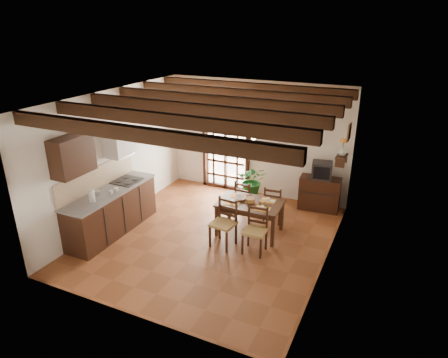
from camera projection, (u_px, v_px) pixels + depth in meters
The scene contains 25 objects.
ground_plane at pixel (211, 238), 8.03m from camera, with size 5.00×5.00×0.00m, color brown.
room_shell at pixel (210, 152), 7.35m from camera, with size 4.52×5.02×2.81m.
ceiling_beams at pixel (209, 105), 7.02m from camera, with size 4.50×4.34×0.20m.
french_door at pixel (226, 145), 9.96m from camera, with size 1.26×0.11×2.32m.
kitchen_counter at pixel (112, 211), 8.11m from camera, with size 0.64×2.25×1.38m.
upper_cabinet at pixel (72, 156), 7.06m from camera, with size 0.35×0.80×0.70m, color black.
range_hood at pixel (119, 143), 8.14m from camera, with size 0.38×0.60×0.54m.
counter_items at pixel (112, 187), 8.01m from camera, with size 0.50×1.43×0.25m.
dining_table at pixel (250, 206), 8.01m from camera, with size 1.31×0.89×0.69m.
chair_near_left at pixel (223, 231), 7.67m from camera, with size 0.48×0.46×0.94m.
chair_near_right at pixel (255, 238), 7.46m from camera, with size 0.43×0.41×0.89m.
chair_far_left at pixel (245, 205), 8.80m from camera, with size 0.44×0.42×0.87m.
chair_far_right at pixel (273, 210), 8.58m from camera, with size 0.43×0.41×0.84m.
table_setting at pixel (250, 204), 7.99m from camera, with size 0.93×0.62×0.09m.
table_bowl at pixel (240, 198), 8.08m from camera, with size 0.22×0.22×0.05m, color white.
sideboard at pixel (319, 194), 9.11m from camera, with size 0.91×0.41×0.77m, color black.
crt_tv at pixel (322, 170), 8.89m from camera, with size 0.50×0.47×0.37m.
fuse_box at pixel (320, 132), 8.87m from camera, with size 0.25×0.03×0.32m, color white.
plant_pot at pixel (252, 198), 9.54m from camera, with size 0.37×0.37×0.22m, color maroon.
potted_plant at pixel (253, 180), 9.37m from camera, with size 1.79×1.54×2.00m, color #144C19.
wall_shelf at pixel (342, 158), 7.97m from camera, with size 0.20×0.42×0.20m.
shelf_vase at pixel (342, 151), 7.92m from camera, with size 0.15×0.15×0.15m, color #B2BFB2.
shelf_flowers at pixel (344, 141), 7.84m from camera, with size 0.14×0.14×0.36m.
framed_picture at pixel (349, 132), 7.74m from camera, with size 0.03×0.32×0.32m.
pendant_lamp at pixel (254, 134), 7.54m from camera, with size 0.36×0.36×0.84m.
Camera 1 is at (3.19, -6.24, 4.11)m, focal length 32.00 mm.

